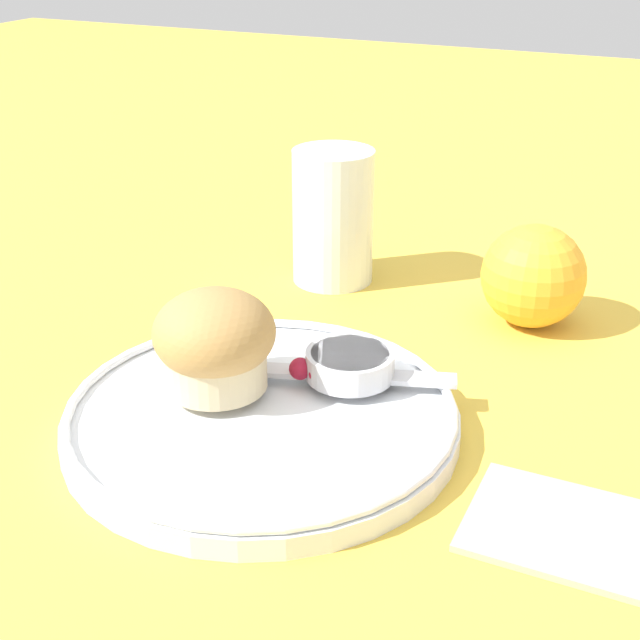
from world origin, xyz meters
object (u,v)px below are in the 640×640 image
butter_knife (314,373)px  muffin (215,342)px  juice_glass (333,217)px  orange_fruit (533,276)px

butter_knife → muffin: bearing=-160.8°
butter_knife → juice_glass: bearing=92.7°
orange_fruit → juice_glass: size_ratio=0.70×
butter_knife → juice_glass: size_ratio=1.59×
muffin → juice_glass: size_ratio=0.68×
muffin → butter_knife: size_ratio=0.43×
muffin → orange_fruit: muffin is taller
butter_knife → juice_glass: juice_glass is taller
butter_knife → juice_glass: 0.21m
muffin → butter_knife: 0.07m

